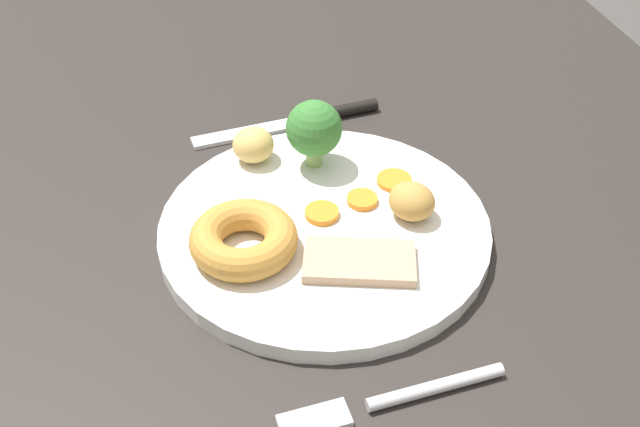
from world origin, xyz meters
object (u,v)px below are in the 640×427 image
object	(u,v)px
roast_potato_right	(412,201)
carrot_coin_side	(322,213)
knife	(304,120)
fork	(387,401)
broccoli_floret	(314,129)
meat_slice_main	(359,261)
carrot_coin_front	(362,200)
yorkshire_pudding	(243,238)
roast_potato_left	(253,145)
carrot_coin_back	(394,180)
dinner_plate	(320,230)

from	to	relation	value
roast_potato_right	carrot_coin_side	size ratio (longest dim) A/B	1.39
knife	fork	bearing A→B (deg)	80.20
carrot_coin_side	broccoli_floret	xyz separation A→B (cm)	(7.02, -0.96, 3.30)
broccoli_floret	knife	size ratio (longest dim) A/B	0.33
meat_slice_main	carrot_coin_front	distance (cm)	7.47
yorkshire_pudding	carrot_coin_front	size ratio (longest dim) A/B	3.25
yorkshire_pudding	meat_slice_main	bearing A→B (deg)	-114.07
meat_slice_main	broccoli_floret	bearing A→B (deg)	1.73
roast_potato_left	broccoli_floret	world-z (taller)	broccoli_floret
meat_slice_main	roast_potato_right	distance (cm)	7.30
roast_potato_left	carrot_coin_side	bearing A→B (deg)	-155.49
meat_slice_main	roast_potato_right	bearing A→B (deg)	-50.07
carrot_coin_back	broccoli_floret	size ratio (longest dim) A/B	0.49
dinner_plate	broccoli_floret	size ratio (longest dim) A/B	4.34
roast_potato_left	roast_potato_right	bearing A→B (deg)	-133.68
dinner_plate	meat_slice_main	size ratio (longest dim) A/B	3.17
yorkshire_pudding	carrot_coin_front	distance (cm)	10.91
carrot_coin_side	broccoli_floret	world-z (taller)	broccoli_floret
fork	knife	xyz separation A→B (cm)	(33.12, -1.77, 0.06)
roast_potato_left	carrot_coin_back	xyz separation A→B (cm)	(-6.00, -10.95, -1.31)
roast_potato_right	roast_potato_left	bearing A→B (deg)	46.32
broccoli_floret	fork	xyz separation A→B (cm)	(-24.66, 0.89, -4.57)
dinner_plate	carrot_coin_front	bearing A→B (deg)	-65.63
carrot_coin_back	carrot_coin_side	xyz separation A→B (cm)	(-2.84, 6.91, 0.04)
dinner_plate	carrot_coin_front	size ratio (longest dim) A/B	10.41
meat_slice_main	roast_potato_left	xyz separation A→B (cm)	(15.07, 5.39, 1.12)
carrot_coin_side	roast_potato_left	bearing A→B (deg)	24.51
roast_potato_left	broccoli_floret	distance (cm)	5.69
carrot_coin_back	fork	size ratio (longest dim) A/B	0.19
dinner_plate	roast_potato_right	xyz separation A→B (cm)	(-0.71, -7.27, 2.15)
yorkshire_pudding	carrot_coin_back	world-z (taller)	yorkshire_pudding
carrot_coin_front	carrot_coin_side	bearing A→B (deg)	104.32
dinner_plate	carrot_coin_side	world-z (taller)	carrot_coin_side
roast_potato_right	fork	size ratio (longest dim) A/B	0.25
carrot_coin_front	knife	xyz separation A→B (cm)	(14.57, 1.73, -1.21)
yorkshire_pudding	roast_potato_right	xyz separation A→B (cm)	(1.04, -13.59, 0.20)
roast_potato_left	carrot_coin_side	size ratio (longest dim) A/B	1.31
carrot_coin_back	fork	distance (cm)	21.63
yorkshire_pudding	carrot_coin_side	distance (cm)	7.26
carrot_coin_back	knife	distance (cm)	13.67
dinner_plate	roast_potato_right	world-z (taller)	roast_potato_right
roast_potato_left	meat_slice_main	bearing A→B (deg)	-160.32
fork	yorkshire_pudding	bearing A→B (deg)	-70.39
meat_slice_main	fork	size ratio (longest dim) A/B	0.54
knife	meat_slice_main	bearing A→B (deg)	81.98
yorkshire_pudding	carrot_coin_side	size ratio (longest dim) A/B	2.99
broccoli_floret	carrot_coin_side	bearing A→B (deg)	172.24
roast_potato_right	fork	xyz separation A→B (cm)	(-16.06, 6.82, -2.46)
roast_potato_right	fork	world-z (taller)	roast_potato_right
meat_slice_main	fork	xyz separation A→B (cm)	(-11.42, 1.29, -1.41)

